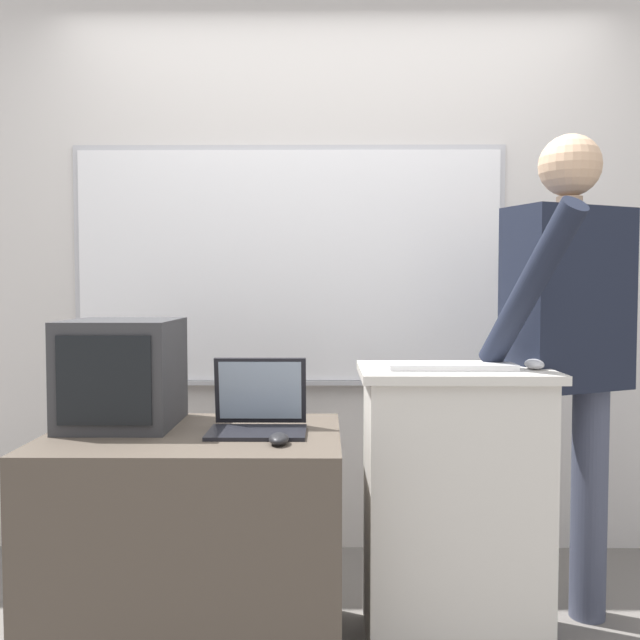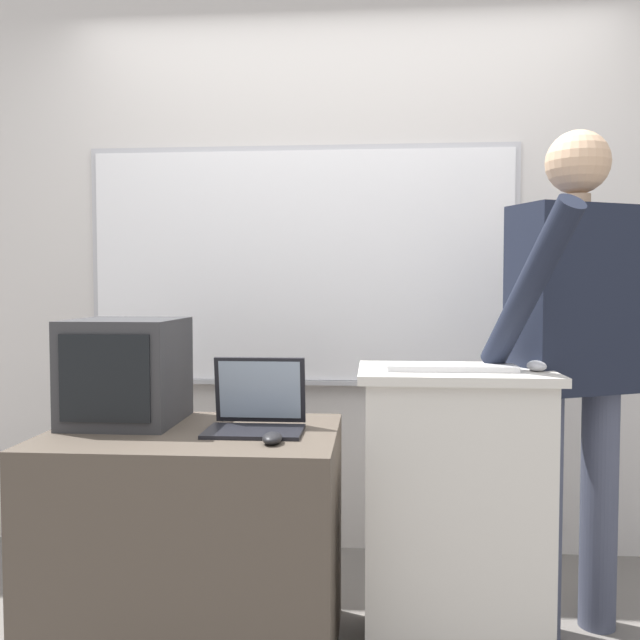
{
  "view_description": "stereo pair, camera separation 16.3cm",
  "coord_description": "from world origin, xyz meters",
  "px_view_note": "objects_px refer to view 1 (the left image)",
  "views": [
    {
      "loc": [
        -0.03,
        -1.82,
        1.24
      ],
      "look_at": [
        -0.05,
        0.52,
        1.12
      ],
      "focal_mm": 38.0,
      "sensor_mm": 36.0,
      "label": 1
    },
    {
      "loc": [
        0.13,
        -1.81,
        1.24
      ],
      "look_at": [
        -0.05,
        0.52,
        1.12
      ],
      "focal_mm": 38.0,
      "sensor_mm": 36.0,
      "label": 2
    }
  ],
  "objects_px": {
    "lectern_podium": "(452,506)",
    "side_desk": "(195,546)",
    "wireless_keyboard": "(452,367)",
    "computer_mouse_by_keyboard": "(534,364)",
    "crt_monitor": "(123,373)",
    "computer_mouse_by_laptop": "(279,439)",
    "person_presenter": "(568,341)",
    "laptop": "(259,409)"
  },
  "relations": [
    {
      "from": "lectern_podium",
      "to": "side_desk",
      "type": "xyz_separation_m",
      "value": [
        -0.87,
        -0.1,
        -0.1
      ]
    },
    {
      "from": "wireless_keyboard",
      "to": "computer_mouse_by_keyboard",
      "type": "height_order",
      "value": "computer_mouse_by_keyboard"
    },
    {
      "from": "side_desk",
      "to": "wireless_keyboard",
      "type": "xyz_separation_m",
      "value": [
        0.85,
        0.04,
        0.59
      ]
    },
    {
      "from": "wireless_keyboard",
      "to": "crt_monitor",
      "type": "distance_m",
      "value": 1.12
    },
    {
      "from": "side_desk",
      "to": "computer_mouse_by_laptop",
      "type": "distance_m",
      "value": 0.52
    },
    {
      "from": "lectern_podium",
      "to": "wireless_keyboard",
      "type": "height_order",
      "value": "wireless_keyboard"
    },
    {
      "from": "side_desk",
      "to": "crt_monitor",
      "type": "xyz_separation_m",
      "value": [
        -0.27,
        0.11,
        0.56
      ]
    },
    {
      "from": "side_desk",
      "to": "crt_monitor",
      "type": "bearing_deg",
      "value": 156.77
    },
    {
      "from": "lectern_podium",
      "to": "wireless_keyboard",
      "type": "xyz_separation_m",
      "value": [
        -0.02,
        -0.06,
        0.49
      ]
    },
    {
      "from": "computer_mouse_by_keyboard",
      "to": "wireless_keyboard",
      "type": "bearing_deg",
      "value": -176.99
    },
    {
      "from": "computer_mouse_by_laptop",
      "to": "computer_mouse_by_keyboard",
      "type": "xyz_separation_m",
      "value": [
        0.84,
        0.22,
        0.2
      ]
    },
    {
      "from": "person_presenter",
      "to": "crt_monitor",
      "type": "height_order",
      "value": "person_presenter"
    },
    {
      "from": "person_presenter",
      "to": "computer_mouse_by_keyboard",
      "type": "distance_m",
      "value": 0.26
    },
    {
      "from": "crt_monitor",
      "to": "laptop",
      "type": "bearing_deg",
      "value": -9.17
    },
    {
      "from": "person_presenter",
      "to": "laptop",
      "type": "bearing_deg",
      "value": 165.91
    },
    {
      "from": "laptop",
      "to": "wireless_keyboard",
      "type": "distance_m",
      "value": 0.66
    },
    {
      "from": "lectern_podium",
      "to": "computer_mouse_by_laptop",
      "type": "relative_size",
      "value": 9.6
    },
    {
      "from": "crt_monitor",
      "to": "computer_mouse_by_laptop",
      "type": "bearing_deg",
      "value": -26.74
    },
    {
      "from": "computer_mouse_by_laptop",
      "to": "wireless_keyboard",
      "type": "bearing_deg",
      "value": 20.18
    },
    {
      "from": "side_desk",
      "to": "person_presenter",
      "type": "distance_m",
      "value": 1.48
    },
    {
      "from": "lectern_podium",
      "to": "crt_monitor",
      "type": "relative_size",
      "value": 2.4
    },
    {
      "from": "laptop",
      "to": "computer_mouse_by_laptop",
      "type": "xyz_separation_m",
      "value": [
        0.08,
        -0.2,
        -0.05
      ]
    },
    {
      "from": "person_presenter",
      "to": "laptop",
      "type": "height_order",
      "value": "person_presenter"
    },
    {
      "from": "lectern_podium",
      "to": "computer_mouse_by_laptop",
      "type": "bearing_deg",
      "value": -155.59
    },
    {
      "from": "person_presenter",
      "to": "laptop",
      "type": "relative_size",
      "value": 5.6
    },
    {
      "from": "computer_mouse_by_laptop",
      "to": "person_presenter",
      "type": "bearing_deg",
      "value": 21.51
    },
    {
      "from": "wireless_keyboard",
      "to": "person_presenter",
      "type": "bearing_deg",
      "value": 23.13
    },
    {
      "from": "laptop",
      "to": "computer_mouse_by_laptop",
      "type": "distance_m",
      "value": 0.23
    },
    {
      "from": "wireless_keyboard",
      "to": "computer_mouse_by_laptop",
      "type": "xyz_separation_m",
      "value": [
        -0.56,
        -0.21,
        -0.2
      ]
    },
    {
      "from": "person_presenter",
      "to": "laptop",
      "type": "distance_m",
      "value": 1.13
    },
    {
      "from": "side_desk",
      "to": "laptop",
      "type": "distance_m",
      "value": 0.5
    },
    {
      "from": "person_presenter",
      "to": "computer_mouse_by_keyboard",
      "type": "height_order",
      "value": "person_presenter"
    },
    {
      "from": "lectern_podium",
      "to": "computer_mouse_by_keyboard",
      "type": "height_order",
      "value": "computer_mouse_by_keyboard"
    },
    {
      "from": "lectern_podium",
      "to": "wireless_keyboard",
      "type": "distance_m",
      "value": 0.49
    },
    {
      "from": "person_presenter",
      "to": "wireless_keyboard",
      "type": "relative_size",
      "value": 4.23
    },
    {
      "from": "laptop",
      "to": "computer_mouse_by_laptop",
      "type": "bearing_deg",
      "value": -68.48
    },
    {
      "from": "person_presenter",
      "to": "lectern_podium",
      "type": "bearing_deg",
      "value": 173.25
    },
    {
      "from": "lectern_podium",
      "to": "person_presenter",
      "type": "xyz_separation_m",
      "value": [
        0.43,
        0.14,
        0.56
      ]
    },
    {
      "from": "person_presenter",
      "to": "side_desk",
      "type": "bearing_deg",
      "value": 165.89
    },
    {
      "from": "computer_mouse_by_keyboard",
      "to": "computer_mouse_by_laptop",
      "type": "bearing_deg",
      "value": -165.24
    },
    {
      "from": "laptop",
      "to": "lectern_podium",
      "type": "bearing_deg",
      "value": 5.08
    },
    {
      "from": "side_desk",
      "to": "computer_mouse_by_laptop",
      "type": "relative_size",
      "value": 9.58
    }
  ]
}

